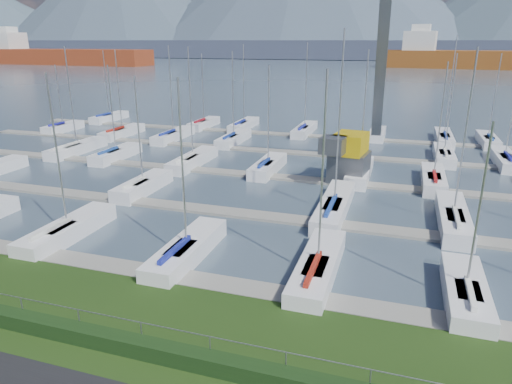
% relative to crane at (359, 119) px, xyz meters
% --- Properties ---
extents(water, '(800.00, 540.00, 0.20)m').
position_rel_crane_xyz_m(water, '(-4.50, 232.21, -5.73)').
color(water, '#455565').
extents(hedge, '(80.00, 0.70, 0.70)m').
position_rel_crane_xyz_m(hedge, '(-4.50, -28.19, -4.98)').
color(hedge, black).
rests_on(hedge, grass).
extents(fence, '(80.00, 0.04, 0.04)m').
position_rel_crane_xyz_m(fence, '(-4.50, -27.79, -4.13)').
color(fence, gray).
rests_on(fence, grass).
extents(foothill, '(900.00, 80.00, 12.00)m').
position_rel_crane_xyz_m(foothill, '(-4.50, 302.21, 0.67)').
color(foothill, '#3B4257').
rests_on(foothill, water).
extents(docks, '(90.00, 41.60, 0.25)m').
position_rel_crane_xyz_m(docks, '(-4.50, -1.79, -5.55)').
color(docks, slate).
rests_on(docks, water).
extents(crane, '(4.84, 13.35, 22.35)m').
position_rel_crane_xyz_m(crane, '(0.00, 0.00, 0.00)').
color(crane, '#53555B').
rests_on(crane, water).
extents(cargo_ship_west, '(100.65, 20.14, 21.50)m').
position_rel_crane_xyz_m(cargo_ship_west, '(-175.31, 166.64, -1.79)').
color(cargo_ship_west, maroon).
rests_on(cargo_ship_west, water).
extents(cargo_ship_mid, '(106.43, 28.99, 21.50)m').
position_rel_crane_xyz_m(cargo_ship_mid, '(40.29, 192.55, -1.84)').
color(cargo_ship_mid, brown).
rests_on(cargo_ship_mid, water).
extents(sailboat_fleet, '(76.14, 49.52, 13.24)m').
position_rel_crane_xyz_m(sailboat_fleet, '(-4.37, 0.59, -0.02)').
color(sailboat_fleet, navy).
rests_on(sailboat_fleet, water).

